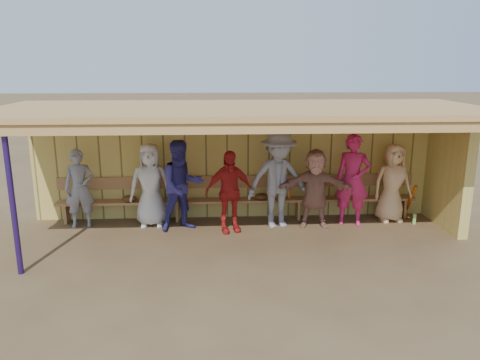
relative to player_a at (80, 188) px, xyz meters
name	(u,v)px	position (x,y,z in m)	size (l,w,h in m)	color
ground	(241,237)	(3.22, -0.81, -0.80)	(90.00, 90.00, 0.00)	brown
player_a	(80,188)	(0.00, 0.00, 0.00)	(0.59, 0.38, 1.61)	gray
player_b	(150,185)	(1.42, 0.00, 0.05)	(0.84, 0.54, 1.71)	silver
player_c	(182,186)	(2.08, -0.29, 0.11)	(0.88, 0.69, 1.82)	navy
player_d	(229,192)	(3.00, -0.45, 0.02)	(0.96, 0.40, 1.64)	red
player_e	(278,179)	(4.00, -0.22, 0.19)	(1.28, 0.74, 1.98)	gray
player_f	(315,188)	(4.75, -0.25, 0.00)	(1.49, 0.47, 1.60)	tan
player_g	(353,180)	(5.54, -0.16, 0.14)	(0.69, 0.45, 1.88)	#CC205B
player_h	(392,183)	(6.44, 0.00, 0.03)	(0.81, 0.53, 1.66)	#E1B27F
dugout_structure	(259,144)	(3.61, -0.12, 0.89)	(8.80, 3.20, 2.50)	#D1B559
bench	(238,195)	(3.22, 0.31, -0.27)	(7.60, 0.34, 0.93)	#AD7A4A
dugout_equipment	(220,199)	(2.84, 0.18, -0.31)	(6.14, 0.62, 0.80)	orange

